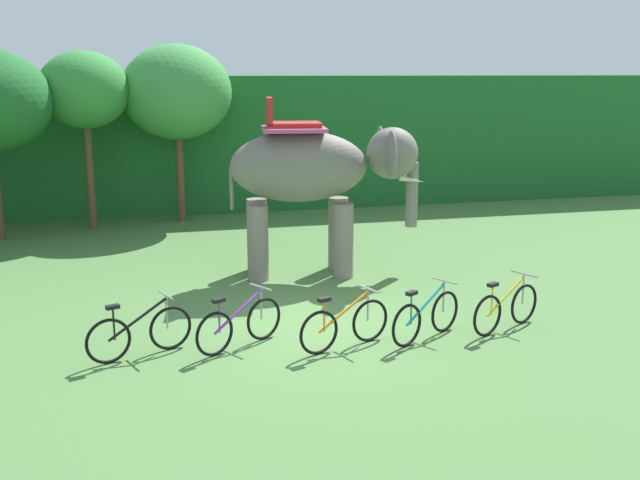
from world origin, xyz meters
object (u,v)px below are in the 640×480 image
Objects in this scene: bike_purple at (240,324)px; tree_right at (84,91)px; bike_black at (140,333)px; bike_yellow at (506,308)px; bike_orange at (345,325)px; elephant at (315,173)px; tree_center at (177,93)px; bike_teal at (426,317)px.

tree_right is at bearing 105.43° from bike_purple.
bike_yellow is (6.04, -0.26, 0.00)m from bike_black.
bike_orange is (1.62, -0.42, 0.00)m from bike_purple.
bike_black is (-3.72, -3.98, -1.82)m from elephant.
elephant is (4.94, -6.03, -1.59)m from tree_right.
tree_center reaches higher than bike_orange.
elephant reaches higher than bike_black.
elephant is (2.47, -6.50, -1.52)m from tree_center.
bike_orange is at bearing -7.39° from bike_black.
tree_right is at bearing 119.14° from bike_teal.
bike_teal is (0.83, -4.34, -1.82)m from elephant.
bike_orange is at bearing -177.12° from bike_yellow.
tree_right is 3.01× the size of bike_black.
bike_teal is 1.49m from bike_yellow.
tree_center is at bearing 110.81° from elephant.
elephant is 4.79m from bike_orange.
tree_right is 10.64m from bike_black.
tree_right is 3.09× the size of bike_yellow.
bike_yellow is (7.26, -10.27, -3.40)m from tree_right.
bike_purple is 1.67m from bike_orange.
tree_right is at bearing 125.25° from bike_yellow.
tree_right reaches higher than bike_yellow.
tree_center is at bearing 114.02° from bike_yellow.
bike_purple is at bearing -118.74° from elephant.
bike_teal is 0.96× the size of bike_yellow.
bike_yellow is (2.88, 0.14, 0.00)m from bike_orange.
tree_right is at bearing -169.24° from tree_center.
bike_purple and bike_orange have the same top height.
bike_black and bike_teal have the same top height.
bike_black is (1.22, -10.01, -3.40)m from tree_right.
tree_center is at bearing 106.96° from bike_teal.
bike_black is at bearing -179.76° from bike_purple.
bike_purple is (0.29, -10.47, -3.33)m from tree_center.
bike_teal is (1.40, 0.05, 0.00)m from bike_orange.
elephant is 4.89m from bike_purple.
bike_teal is at bearing -73.04° from tree_center.
elephant is 2.62× the size of bike_black.
elephant is at bearing 118.62° from bike_yellow.
bike_teal is at bearing -4.45° from bike_black.
tree_center is at bearing 10.76° from tree_right.
bike_yellow is at bearing -2.51° from bike_black.
elephant is 5.75m from bike_black.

